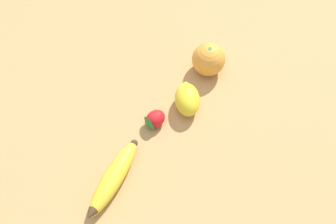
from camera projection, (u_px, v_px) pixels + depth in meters
The scene contains 5 objects.
ground_plane at pixel (98, 109), 0.90m from camera, with size 3.00×3.00×0.00m, color tan.
banana at pixel (113, 179), 0.80m from camera, with size 0.06×0.20×0.04m.
orange at pixel (209, 59), 0.93m from camera, with size 0.08×0.08×0.08m.
strawberry at pixel (154, 120), 0.87m from camera, with size 0.06×0.06×0.04m.
lemon at pixel (187, 99), 0.88m from camera, with size 0.08×0.10×0.06m.
Camera 1 is at (-0.31, 0.38, 0.78)m, focal length 42.00 mm.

